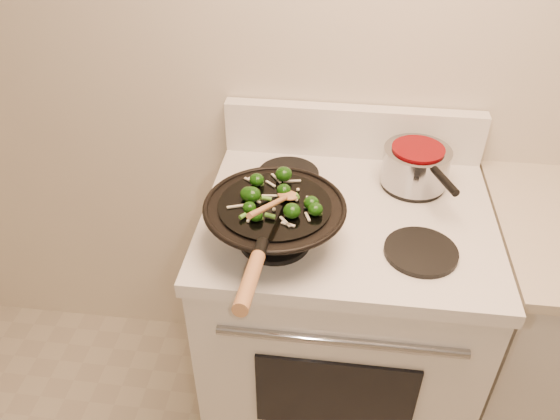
# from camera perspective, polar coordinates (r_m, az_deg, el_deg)

# --- Properties ---
(stove) EXTENTS (0.78, 0.67, 1.08)m
(stove) POSITION_cam_1_polar(r_m,az_deg,el_deg) (1.79, 6.04, -11.59)
(stove) COLOR white
(stove) RESTS_ON ground
(wok) EXTENTS (0.35, 0.57, 0.18)m
(wok) POSITION_cam_1_polar(r_m,az_deg,el_deg) (1.33, -0.57, -1.12)
(wok) COLOR black
(wok) RESTS_ON stove
(stirfry) EXTENTS (0.23, 0.21, 0.04)m
(stirfry) POSITION_cam_1_polar(r_m,az_deg,el_deg) (1.30, -0.58, 1.48)
(stirfry) COLOR #0F3508
(stirfry) RESTS_ON wok
(wooden_spoon) EXTENTS (0.10, 0.23, 0.10)m
(wooden_spoon) POSITION_cam_1_polar(r_m,az_deg,el_deg) (1.25, -0.25, 0.93)
(wooden_spoon) COLOR #A56C40
(wooden_spoon) RESTS_ON wok
(saucepan) EXTENTS (0.19, 0.29, 0.11)m
(saucepan) POSITION_cam_1_polar(r_m,az_deg,el_deg) (1.58, 14.02, 4.56)
(saucepan) COLOR #919399
(saucepan) RESTS_ON stove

